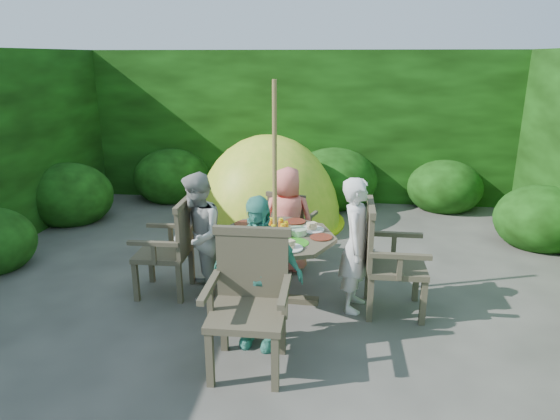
# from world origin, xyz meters

# --- Properties ---
(ground) EXTENTS (60.00, 60.00, 0.00)m
(ground) POSITION_xyz_m (0.00, 0.00, 0.00)
(ground) COLOR #403E39
(ground) RESTS_ON ground
(hedge_enclosure) EXTENTS (9.00, 9.00, 2.50)m
(hedge_enclosure) POSITION_xyz_m (0.00, 1.33, 1.25)
(hedge_enclosure) COLOR black
(hedge_enclosure) RESTS_ON ground
(patio_table) EXTENTS (1.28, 1.28, 0.86)m
(patio_table) POSITION_xyz_m (0.10, -0.22, 0.60)
(patio_table) COLOR #3A3526
(patio_table) RESTS_ON ground
(parasol_pole) EXTENTS (0.05, 0.05, 2.20)m
(parasol_pole) POSITION_xyz_m (0.10, -0.22, 1.10)
(parasol_pole) COLOR olive
(parasol_pole) RESTS_ON ground
(garden_chair_right) EXTENTS (0.56, 0.63, 1.04)m
(garden_chair_right) POSITION_xyz_m (1.18, -0.28, 0.56)
(garden_chair_right) COLOR #3A3526
(garden_chair_right) RESTS_ON ground
(garden_chair_left) EXTENTS (0.54, 0.60, 0.98)m
(garden_chair_left) POSITION_xyz_m (-0.99, -0.17, 0.52)
(garden_chair_left) COLOR #3A3526
(garden_chair_left) RESTS_ON ground
(garden_chair_back) EXTENTS (0.61, 0.57, 0.84)m
(garden_chair_back) POSITION_xyz_m (0.13, 0.88, 0.45)
(garden_chair_back) COLOR #3A3526
(garden_chair_back) RESTS_ON ground
(garden_chair_front) EXTENTS (0.65, 0.58, 1.06)m
(garden_chair_front) POSITION_xyz_m (0.04, -1.31, 0.57)
(garden_chair_front) COLOR #3A3526
(garden_chair_front) RESTS_ON ground
(child_right) EXTENTS (0.40, 0.53, 1.33)m
(child_right) POSITION_xyz_m (0.90, -0.26, 0.66)
(child_right) COLOR silver
(child_right) RESTS_ON ground
(child_left) EXTENTS (0.63, 0.73, 1.30)m
(child_left) POSITION_xyz_m (-0.70, -0.19, 0.65)
(child_left) COLOR #AAAAA5
(child_left) RESTS_ON ground
(child_back) EXTENTS (0.63, 0.44, 1.22)m
(child_back) POSITION_xyz_m (0.13, 0.58, 0.61)
(child_back) COLOR #F97566
(child_back) RESTS_ON ground
(child_front) EXTENTS (0.83, 0.46, 1.34)m
(child_front) POSITION_xyz_m (0.06, -1.02, 0.67)
(child_front) COLOR #49AC97
(child_front) RESTS_ON ground
(dome_tent) EXTENTS (2.30, 2.30, 2.63)m
(dome_tent) POSITION_xyz_m (-0.35, 2.30, 0.00)
(dome_tent) COLOR #A5CE27
(dome_tent) RESTS_ON ground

